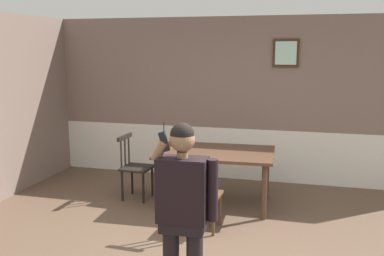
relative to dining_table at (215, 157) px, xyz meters
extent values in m
cube|color=#756056|center=(0.19, 1.33, 1.09)|extent=(6.51, 0.12, 1.81)
cube|color=silver|center=(0.19, 1.34, -0.25)|extent=(6.51, 0.14, 0.86)
cube|color=silver|center=(0.19, 1.31, 0.18)|extent=(6.51, 0.05, 0.06)
cube|color=#382314|center=(0.85, 1.25, 1.41)|extent=(0.40, 0.03, 0.44)
cube|color=#ACDFC8|center=(0.85, 1.24, 1.41)|extent=(0.32, 0.01, 0.36)
cube|color=#4C3323|center=(0.00, 0.00, 0.07)|extent=(1.64, 1.10, 0.04)
cylinder|color=#4C3323|center=(-0.68, -0.45, -0.32)|extent=(0.07, 0.07, 0.73)
cylinder|color=#4C3323|center=(0.71, -0.38, -0.32)|extent=(0.07, 0.07, 0.73)
cylinder|color=#4C3323|center=(-0.71, 0.38, -0.32)|extent=(0.07, 0.07, 0.73)
cylinder|color=#4C3323|center=(0.68, 0.45, -0.32)|extent=(0.07, 0.07, 0.73)
cube|color=black|center=(-1.14, -0.05, -0.22)|extent=(0.43, 0.43, 0.03)
cube|color=black|center=(-1.33, -0.04, 0.22)|extent=(0.06, 0.41, 0.06)
cylinder|color=black|center=(-1.32, 0.08, 0.03)|extent=(0.02, 0.02, 0.46)
cylinder|color=black|center=(-1.33, -0.04, 0.03)|extent=(0.02, 0.02, 0.46)
cylinder|color=black|center=(-1.34, -0.17, 0.03)|extent=(0.02, 0.02, 0.46)
cylinder|color=black|center=(-0.97, 0.10, -0.46)|extent=(0.04, 0.04, 0.45)
cylinder|color=black|center=(-0.99, -0.22, -0.46)|extent=(0.04, 0.04, 0.45)
cylinder|color=black|center=(-1.30, 0.12, -0.46)|extent=(0.04, 0.04, 0.45)
cylinder|color=black|center=(-1.32, -0.21, -0.46)|extent=(0.04, 0.04, 0.45)
cube|color=#513823|center=(0.04, -0.86, -0.25)|extent=(0.42, 0.42, 0.03)
cube|color=#513823|center=(0.03, -1.05, 0.23)|extent=(0.40, 0.06, 0.06)
cylinder|color=#513823|center=(-0.09, -1.04, 0.02)|extent=(0.02, 0.02, 0.49)
cylinder|color=#513823|center=(0.03, -1.05, 0.02)|extent=(0.02, 0.02, 0.49)
cylinder|color=#513823|center=(0.15, -1.05, 0.02)|extent=(0.02, 0.02, 0.49)
cylinder|color=#513823|center=(-0.11, -0.69, -0.47)|extent=(0.04, 0.04, 0.42)
cylinder|color=#513823|center=(0.21, -0.71, -0.47)|extent=(0.04, 0.04, 0.42)
cylinder|color=#513823|center=(-0.13, -1.02, -0.47)|extent=(0.04, 0.04, 0.42)
cylinder|color=#513823|center=(0.19, -1.03, -0.47)|extent=(0.04, 0.04, 0.42)
cube|color=black|center=(0.22, -2.45, 0.05)|extent=(0.38, 0.22, 0.12)
cube|color=black|center=(0.22, -2.45, 0.35)|extent=(0.42, 0.24, 0.54)
cylinder|color=black|center=(0.47, -2.44, 0.36)|extent=(0.09, 0.09, 0.51)
cylinder|color=#936B4C|center=(0.04, -2.47, 0.67)|extent=(0.18, 0.12, 0.19)
cylinder|color=#936B4C|center=(0.22, -2.45, 0.64)|extent=(0.09, 0.09, 0.05)
sphere|color=#936B4C|center=(0.22, -2.45, 0.77)|extent=(0.21, 0.21, 0.21)
sphere|color=black|center=(0.22, -2.45, 0.81)|extent=(0.20, 0.20, 0.20)
cube|color=black|center=(0.08, -2.49, 0.75)|extent=(0.09, 0.04, 0.17)
cylinder|color=black|center=(0.08, -2.49, 0.87)|extent=(0.01, 0.01, 0.08)
camera|label=1|loc=(1.15, -5.70, 1.49)|focal=40.41mm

